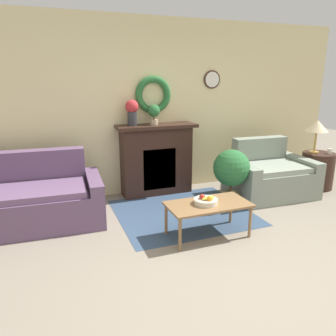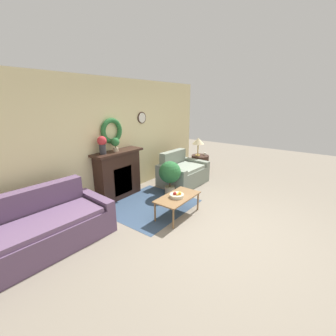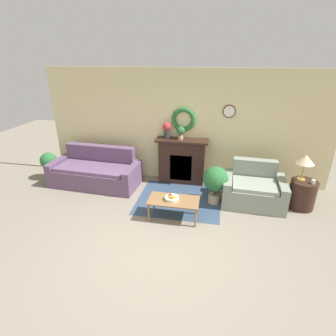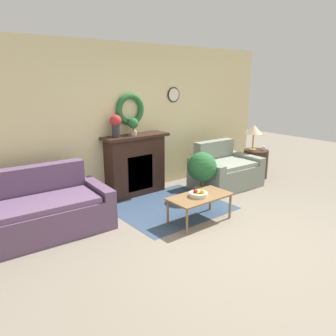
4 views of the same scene
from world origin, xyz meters
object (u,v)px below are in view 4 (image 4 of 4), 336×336
Objects in this scene: potted_plant_on_mantel at (133,125)px; side_table_by_loveseat at (255,164)px; vase_on_mantel_left at (116,124)px; couch_left at (30,214)px; fireplace at (136,165)px; fruit_bowl at (199,194)px; table_lamp at (254,130)px; potted_plant_floor_by_loveseat at (202,169)px; coffee_table at (200,198)px; mug at (263,148)px; loveseat_right at (225,171)px.

side_table_by_loveseat is at bearing -14.75° from potted_plant_on_mantel.
couch_left is at bearing -162.97° from vase_on_mantel_left.
fireplace is 4.48× the size of fruit_bowl.
potted_plant_on_mantel is (2.01, 0.49, 0.99)m from couch_left.
side_table_by_loveseat is (2.62, -0.71, -0.26)m from fireplace.
fruit_bowl is at bearing -160.56° from side_table_by_loveseat.
fruit_bowl is at bearing -159.04° from table_lamp.
side_table_by_loveseat is 2.93m from potted_plant_on_mantel.
table_lamp reaches higher than fireplace.
couch_left is at bearing 172.72° from potted_plant_floor_by_loveseat.
side_table_by_loveseat reaches higher than coffee_table.
mug is at bearing -0.46° from couch_left.
table_lamp is 1.77× the size of potted_plant_on_mantel.
loveseat_right is 4.70× the size of fruit_bowl.
potted_plant_floor_by_loveseat is (-1.78, -0.16, 0.23)m from side_table_by_loveseat.
couch_left reaches higher than coffee_table.
vase_on_mantel_left is (1.67, 0.51, 1.03)m from couch_left.
potted_plant_on_mantel reaches higher than table_lamp.
potted_plant_floor_by_loveseat is (2.88, -0.37, 0.22)m from couch_left.
mug is at bearing -16.40° from fireplace.
potted_plant_on_mantel is at bearing 16.91° from couch_left.
loveseat_right is 2.16× the size of side_table_by_loveseat.
table_lamp reaches higher than loveseat_right.
coffee_table is at bearing -158.86° from table_lamp.
vase_on_mantel_left is (-2.99, 0.72, 1.04)m from side_table_by_loveseat.
fireplace is 2.68m from table_lamp.
couch_left reaches higher than mug.
table_lamp is at bearing 20.96° from fruit_bowl.
vase_on_mantel_left is at bearing 176.58° from potted_plant_on_mantel.
couch_left is 3.59× the size of side_table_by_loveseat.
vase_on_mantel_left is (-0.37, 0.01, 0.77)m from fireplace.
fruit_bowl is 0.91× the size of potted_plant_on_mantel.
fruit_bowl is at bearing -163.13° from mug.
fireplace is at bearing 91.60° from fruit_bowl.
side_table_by_loveseat is (0.97, -0.01, -0.01)m from loveseat_right.
table_lamp is at bearing 21.14° from coffee_table.
coffee_table is 11.62× the size of mug.
vase_on_mantel_left is at bearing 179.16° from fireplace.
vase_on_mantel_left is at bearing 20.15° from couch_left.
loveseat_right is 1.82m from coffee_table.
coffee_table is 1.17× the size of potted_plant_floor_by_loveseat.
vase_on_mantel_left is at bearing 144.00° from potted_plant_floor_by_loveseat.
mug is at bearing 16.99° from coffee_table.
loveseat_right is at bearing -19.24° from vase_on_mantel_left.
side_table_by_loveseat is 0.74m from table_lamp.
couch_left reaches higher than potted_plant_floor_by_loveseat.
table_lamp is (-0.07, 0.05, 0.74)m from side_table_by_loveseat.
potted_plant_on_mantel is at bearing 165.98° from table_lamp.
mug is 0.22× the size of vase_on_mantel_left.
side_table_by_loveseat is 7.22× the size of mug.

